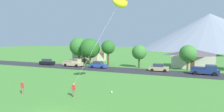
% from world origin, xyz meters
% --- Properties ---
extents(road_strip, '(160.00, 7.27, 0.08)m').
position_xyz_m(road_strip, '(0.00, 28.32, 0.04)').
color(road_strip, '#2D2D33').
rests_on(road_strip, ground).
extents(mountain_far_east_ridge, '(109.22, 109.22, 28.48)m').
position_xyz_m(mountain_far_east_ridge, '(25.43, 153.20, 14.24)').
color(mountain_far_east_ridge, gray).
rests_on(mountain_far_east_ridge, ground).
extents(house_leftmost, '(10.04, 7.51, 4.44)m').
position_xyz_m(house_leftmost, '(-20.38, 43.41, 2.30)').
color(house_leftmost, beige).
rests_on(house_leftmost, ground).
extents(house_left_center, '(10.63, 8.40, 4.77)m').
position_xyz_m(house_left_center, '(11.94, 40.06, 2.47)').
color(house_left_center, beige).
rests_on(house_left_center, ground).
extents(tree_near_left, '(5.50, 5.50, 7.86)m').
position_xyz_m(tree_near_left, '(-19.66, 35.67, 5.10)').
color(tree_near_left, '#4C3823').
rests_on(tree_near_left, ground).
extents(tree_center, '(5.66, 5.66, 7.57)m').
position_xyz_m(tree_center, '(-14.82, 33.91, 4.73)').
color(tree_center, brown).
rests_on(tree_center, ground).
extents(tree_right_of_center, '(3.73, 3.73, 5.82)m').
position_xyz_m(tree_right_of_center, '(-0.57, 33.81, 3.93)').
color(tree_right_of_center, '#4C3823').
rests_on(tree_right_of_center, ground).
extents(tree_near_right, '(3.89, 3.89, 5.90)m').
position_xyz_m(tree_near_right, '(10.85, 33.71, 3.93)').
color(tree_near_right, brown).
rests_on(tree_near_right, ground).
extents(tree_far_right, '(3.76, 3.76, 7.02)m').
position_xyz_m(tree_far_right, '(-9.14, 33.76, 5.09)').
color(tree_far_right, '#4C3823').
rests_on(tree_far_right, ground).
extents(parked_car_black_west_end, '(4.22, 2.11, 1.68)m').
position_xyz_m(parked_car_black_west_end, '(-25.90, 28.89, 0.87)').
color(parked_car_black_west_end, black).
rests_on(parked_car_black_west_end, road_strip).
extents(parked_car_blue_mid_west, '(4.24, 2.15, 1.68)m').
position_xyz_m(parked_car_blue_mid_west, '(-9.69, 29.00, 0.87)').
color(parked_car_blue_mid_west, '#2847A8').
rests_on(parked_car_blue_mid_west, road_strip).
extents(parked_car_tan_mid_east, '(4.24, 2.16, 1.68)m').
position_xyz_m(parked_car_tan_mid_east, '(4.95, 29.71, 0.87)').
color(parked_car_tan_mid_east, tan).
rests_on(parked_car_tan_mid_east, road_strip).
extents(pickup_truck_navy_west_side, '(5.23, 2.38, 1.99)m').
position_xyz_m(pickup_truck_navy_west_side, '(14.17, 28.95, 1.06)').
color(pickup_truck_navy_west_side, navy).
rests_on(pickup_truck_navy_west_side, road_strip).
extents(pickup_truck_sand_east_side, '(5.25, 2.42, 1.99)m').
position_xyz_m(pickup_truck_sand_east_side, '(-17.17, 29.07, 1.06)').
color(pickup_truck_sand_east_side, '#C6B284').
rests_on(pickup_truck_sand_east_side, road_strip).
extents(kite_flyer_with_kite, '(5.29, 7.44, 13.09)m').
position_xyz_m(kite_flyer_with_kite, '(2.17, 11.94, 11.93)').
color(kite_flyer_with_kite, '#70604C').
rests_on(kite_flyer_with_kite, ground).
extents(watcher_person, '(0.56, 0.24, 1.68)m').
position_xyz_m(watcher_person, '(-8.32, 4.97, 0.88)').
color(watcher_person, '#70604C').
rests_on(watcher_person, ground).
extents(soccer_ball, '(0.24, 0.24, 0.24)m').
position_xyz_m(soccer_ball, '(1.87, 9.89, 0.12)').
color(soccer_ball, white).
rests_on(soccer_ball, ground).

